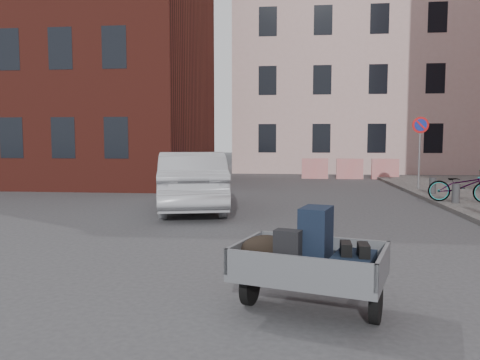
# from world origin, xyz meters

# --- Properties ---
(ground) EXTENTS (120.00, 120.00, 0.00)m
(ground) POSITION_xyz_m (0.00, 0.00, 0.00)
(ground) COLOR #38383A
(ground) RESTS_ON ground
(building_brick) EXTENTS (12.00, 10.00, 14.00)m
(building_brick) POSITION_xyz_m (-9.00, 13.00, 7.00)
(building_brick) COLOR #591E16
(building_brick) RESTS_ON ground
(building_pink) EXTENTS (16.00, 8.00, 14.00)m
(building_pink) POSITION_xyz_m (6.00, 22.00, 7.00)
(building_pink) COLOR #CAA29B
(building_pink) RESTS_ON ground
(no_parking_sign) EXTENTS (0.60, 0.09, 2.65)m
(no_parking_sign) POSITION_xyz_m (6.00, 9.48, 2.01)
(no_parking_sign) COLOR gray
(no_parking_sign) RESTS_ON sidewalk
(barriers) EXTENTS (4.70, 0.18, 1.00)m
(barriers) POSITION_xyz_m (4.20, 15.00, 0.50)
(barriers) COLOR red
(barriers) RESTS_ON ground
(trailer) EXTENTS (1.86, 1.97, 1.20)m
(trailer) POSITION_xyz_m (1.42, -3.20, 0.61)
(trailer) COLOR black
(trailer) RESTS_ON ground
(dumpster) EXTENTS (3.13, 1.98, 1.22)m
(dumpster) POSITION_xyz_m (-3.86, 9.45, 0.62)
(dumpster) COLOR navy
(dumpster) RESTS_ON ground
(silver_car) EXTENTS (2.76, 5.12, 1.60)m
(silver_car) POSITION_xyz_m (-1.48, 4.36, 0.80)
(silver_car) COLOR #A2A3A9
(silver_car) RESTS_ON ground
(bicycle) EXTENTS (1.92, 1.13, 0.95)m
(bicycle) POSITION_xyz_m (6.20, 5.74, 0.60)
(bicycle) COLOR black
(bicycle) RESTS_ON sidewalk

